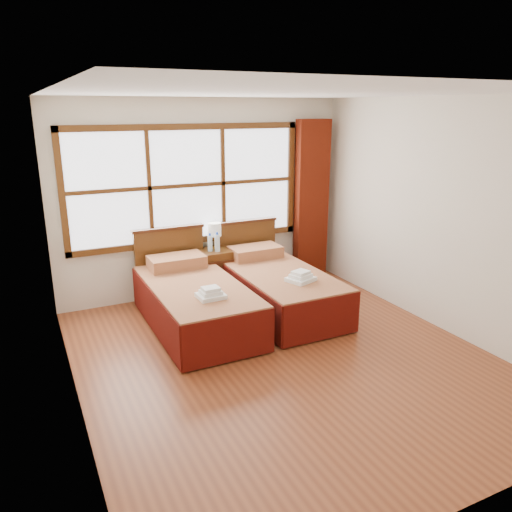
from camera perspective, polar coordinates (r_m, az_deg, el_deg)
name	(u,v)px	position (r m, az deg, el deg)	size (l,w,h in m)	color
floor	(285,358)	(5.23, 3.31, -11.61)	(4.50, 4.50, 0.00)	brown
ceiling	(290,92)	(4.61, 3.87, 18.16)	(4.50, 4.50, 0.00)	white
wall_back	(205,199)	(6.76, -5.89, 6.55)	(4.00, 4.00, 0.00)	silver
wall_left	(65,264)	(4.18, -21.03, -0.81)	(4.50, 4.50, 0.00)	silver
wall_right	(443,217)	(5.98, 20.55, 4.25)	(4.50, 4.50, 0.00)	silver
window	(187,185)	(6.61, -7.88, 8.01)	(3.16, 0.06, 1.56)	white
curtain	(311,200)	(7.36, 6.35, 6.33)	(0.50, 0.16, 2.30)	#5D1809
bed_left	(194,301)	(5.90, -7.07, -5.11)	(1.02, 2.04, 0.99)	#3E1B0C
bed_right	(277,287)	(6.31, 2.42, -3.56)	(1.00, 2.02, 0.97)	#3E1B0C
nightstand	(218,272)	(6.80, -4.32, -1.87)	(0.48, 0.48, 0.65)	#502D11
towels_left	(211,294)	(5.34, -5.18, -4.31)	(0.29, 0.25, 0.12)	white
towels_right	(301,277)	(5.86, 5.13, -2.42)	(0.36, 0.34, 0.12)	white
lamp	(215,230)	(6.72, -4.76, 2.95)	(0.18, 0.18, 0.35)	gold
bottle_near	(210,243)	(6.60, -5.28, 1.48)	(0.06, 0.06, 0.24)	#C1E2F8
bottle_far	(217,243)	(6.59, -4.45, 1.53)	(0.07, 0.07, 0.26)	#C1E2F8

